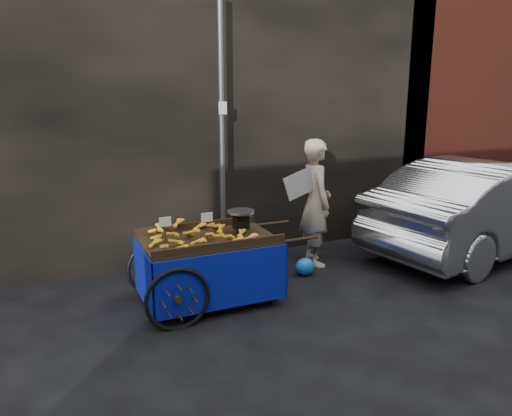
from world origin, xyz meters
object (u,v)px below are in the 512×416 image
banana_cart (205,246)px  vendor (316,203)px  parked_car (488,206)px  plastic_bag (305,267)px

banana_cart → vendor: 2.14m
vendor → parked_car: size_ratio=0.42×
plastic_bag → parked_car: (3.34, -0.28, 0.64)m
vendor → plastic_bag: bearing=145.1°
banana_cart → parked_car: parked_car is taller
vendor → plastic_bag: vendor is taller
vendor → plastic_bag: 1.01m
vendor → banana_cart: bearing=119.0°
banana_cart → vendor: (2.02, 0.67, 0.21)m
plastic_bag → parked_car: 3.41m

